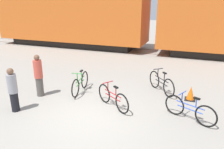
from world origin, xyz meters
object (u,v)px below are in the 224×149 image
at_px(bicycle_blue, 189,110).
at_px(bicycle_green, 80,83).
at_px(freight_train, 153,13).
at_px(person_in_grey, 13,90).
at_px(bicycle_maroon, 113,98).
at_px(bicycle_black, 161,83).
at_px(traffic_cone, 191,94).
at_px(person_in_red, 39,76).

bearing_deg(bicycle_blue, bicycle_green, 169.50).
relative_size(freight_train, person_in_grey, 16.89).
bearing_deg(bicycle_maroon, bicycle_black, 55.58).
height_order(bicycle_black, person_in_grey, person_in_grey).
relative_size(bicycle_black, traffic_cone, 2.60).
xyz_separation_m(person_in_grey, traffic_cone, (5.72, 3.14, -0.54)).
bearing_deg(bicycle_black, person_in_grey, -142.08).
relative_size(bicycle_maroon, bicycle_blue, 0.94).
height_order(freight_train, person_in_grey, freight_train).
height_order(bicycle_green, traffic_cone, bicycle_green).
bearing_deg(bicycle_black, bicycle_maroon, -124.42).
distance_m(freight_train, person_in_grey, 11.61).
bearing_deg(person_in_grey, freight_train, -128.00).
bearing_deg(bicycle_maroon, bicycle_green, 154.55).
bearing_deg(person_in_red, traffic_cone, -112.91).
distance_m(person_in_grey, person_in_red, 1.40).
distance_m(bicycle_blue, person_in_red, 5.77).
height_order(freight_train, bicycle_blue, freight_train).
relative_size(person_in_grey, traffic_cone, 2.86).
bearing_deg(person_in_red, person_in_grey, 141.25).
distance_m(bicycle_black, traffic_cone, 1.27).
bearing_deg(freight_train, bicycle_blue, -72.21).
distance_m(bicycle_blue, person_in_grey, 5.93).
xyz_separation_m(bicycle_blue, person_in_red, (-5.75, -0.09, 0.49)).
bearing_deg(person_in_grey, traffic_cone, -175.95).
distance_m(bicycle_blue, traffic_cone, 1.66).
bearing_deg(bicycle_green, person_in_grey, -120.12).
bearing_deg(bicycle_blue, bicycle_maroon, -179.38).
xyz_separation_m(bicycle_maroon, person_in_red, (-3.13, -0.06, 0.48)).
height_order(person_in_grey, traffic_cone, person_in_grey).
xyz_separation_m(bicycle_blue, traffic_cone, (-0.00, 1.66, -0.12)).
relative_size(bicycle_maroon, person_in_red, 0.89).
bearing_deg(freight_train, bicycle_black, -76.06).
height_order(bicycle_green, bicycle_blue, bicycle_green).
xyz_separation_m(bicycle_green, bicycle_blue, (4.39, -0.81, -0.02)).
xyz_separation_m(person_in_grey, person_in_red, (-0.03, 1.39, 0.07)).
distance_m(freight_train, bicycle_blue, 10.42).
relative_size(freight_train, person_in_red, 15.49).
relative_size(bicycle_green, person_in_red, 1.04).
xyz_separation_m(bicycle_green, person_in_grey, (-1.33, -2.30, 0.40)).
xyz_separation_m(freight_train, bicycle_maroon, (0.47, -9.67, -2.46)).
distance_m(bicycle_maroon, bicycle_blue, 2.62).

